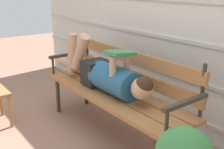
% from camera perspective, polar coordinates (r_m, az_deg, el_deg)
% --- Properties ---
extents(ground_plane, '(12.00, 12.00, 0.00)m').
position_cam_1_polar(ground_plane, '(2.85, -1.06, -12.37)').
color(ground_plane, '#936B56').
extents(park_bench, '(1.79, 0.51, 0.88)m').
position_cam_1_polar(park_bench, '(2.71, 1.21, -2.49)').
color(park_bench, '#9E6638').
rests_on(park_bench, ground).
extents(reclining_person, '(1.69, 0.27, 0.53)m').
position_cam_1_polar(reclining_person, '(2.71, -1.28, 0.08)').
color(reclining_person, '#23567A').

